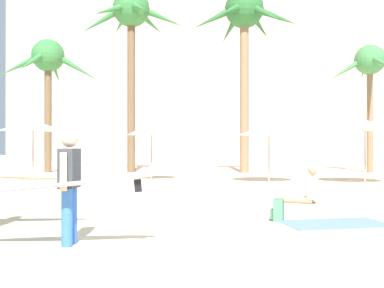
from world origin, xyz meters
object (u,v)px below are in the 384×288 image
object	(u,v)px
palm_tree_left	(131,21)
cafe_umbrella_5	(365,125)
person_far_left	(67,183)
beach_towel	(336,224)
cafe_umbrella_0	(269,130)
cafe_umbrella_1	(33,126)
backpack	(278,210)
palm_tree_far_left	(48,64)
palm_tree_center	(245,22)
palm_tree_right	(370,67)
cafe_umbrella_2	(152,130)
person_mid_right	(306,190)

from	to	relation	value
palm_tree_left	cafe_umbrella_5	bearing A→B (deg)	-31.21
person_far_left	beach_towel	bearing A→B (deg)	-153.56
palm_tree_left	cafe_umbrella_0	xyz separation A→B (m)	(6.93, -6.26, -6.21)
palm_tree_left	cafe_umbrella_1	xyz separation A→B (m)	(-2.69, -6.30, -6.01)
backpack	palm_tree_far_left	bearing A→B (deg)	-41.95
palm_tree_center	palm_tree_right	xyz separation A→B (m)	(6.70, 0.63, -2.40)
cafe_umbrella_2	palm_tree_far_left	bearing A→B (deg)	143.08
palm_tree_far_left	person_far_left	distance (m)	19.67
cafe_umbrella_5	beach_towel	bearing A→B (deg)	-109.06
person_mid_right	cafe_umbrella_0	bearing A→B (deg)	-68.22
cafe_umbrella_0	beach_towel	world-z (taller)	cafe_umbrella_0
beach_towel	backpack	bearing A→B (deg)	164.86
palm_tree_left	person_far_left	size ratio (longest dim) A/B	3.78
palm_tree_far_left	palm_tree_right	distance (m)	17.41
palm_tree_far_left	cafe_umbrella_5	world-z (taller)	palm_tree_far_left
cafe_umbrella_5	beach_towel	distance (m)	10.10
cafe_umbrella_2	beach_towel	xyz separation A→B (m)	(5.25, -10.25, -2.11)
palm_tree_left	palm_tree_center	distance (m)	6.17
palm_tree_far_left	cafe_umbrella_0	world-z (taller)	palm_tree_far_left
cafe_umbrella_0	backpack	size ratio (longest dim) A/B	6.11
cafe_umbrella_5	backpack	bearing A→B (deg)	-115.09
palm_tree_right	person_mid_right	bearing A→B (deg)	-112.67
beach_towel	person_mid_right	distance (m)	3.03
cafe_umbrella_5	person_mid_right	xyz separation A→B (m)	(-3.26, -6.30, -1.90)
palm_tree_left	cafe_umbrella_5	xyz separation A→B (m)	(10.57, -6.40, -6.03)
palm_tree_left	person_mid_right	world-z (taller)	palm_tree_left
cafe_umbrella_0	cafe_umbrella_2	bearing A→B (deg)	170.68
cafe_umbrella_1	palm_tree_right	bearing A→B (deg)	23.90
palm_tree_far_left	person_mid_right	bearing A→B (deg)	-45.91
palm_tree_far_left	cafe_umbrella_5	size ratio (longest dim) A/B	2.69
palm_tree_right	person_mid_right	distance (m)	15.35
cafe_umbrella_1	person_far_left	xyz separation A→B (m)	(5.79, -11.66, -1.35)
beach_towel	backpack	world-z (taller)	backpack
beach_towel	person_far_left	bearing A→B (deg)	-152.18
cafe_umbrella_1	person_mid_right	world-z (taller)	cafe_umbrella_1
cafe_umbrella_0	person_mid_right	size ratio (longest dim) A/B	2.56
palm_tree_center	cafe_umbrella_0	world-z (taller)	palm_tree_center
palm_tree_left	cafe_umbrella_2	distance (m)	8.49
cafe_umbrella_5	person_far_left	xyz separation A→B (m)	(-7.47, -11.56, -1.32)
person_mid_right	cafe_umbrella_1	bearing A→B (deg)	-14.25
palm_tree_center	cafe_umbrella_2	distance (m)	9.00
palm_tree_left	cafe_umbrella_2	bearing A→B (deg)	-68.96
palm_tree_left	backpack	xyz separation A→B (m)	(6.33, -15.44, -8.06)
person_far_left	person_mid_right	xyz separation A→B (m)	(4.21, 5.26, -0.57)
palm_tree_center	person_far_left	distance (m)	19.53
palm_tree_left	cafe_umbrella_2	xyz separation A→B (m)	(2.10, -5.47, -6.15)
beach_towel	cafe_umbrella_5	bearing A→B (deg)	70.94
palm_tree_left	beach_towel	distance (m)	19.21
palm_tree_far_left	backpack	distance (m)	19.31
palm_tree_left	palm_tree_right	size ratio (longest dim) A/B	1.45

